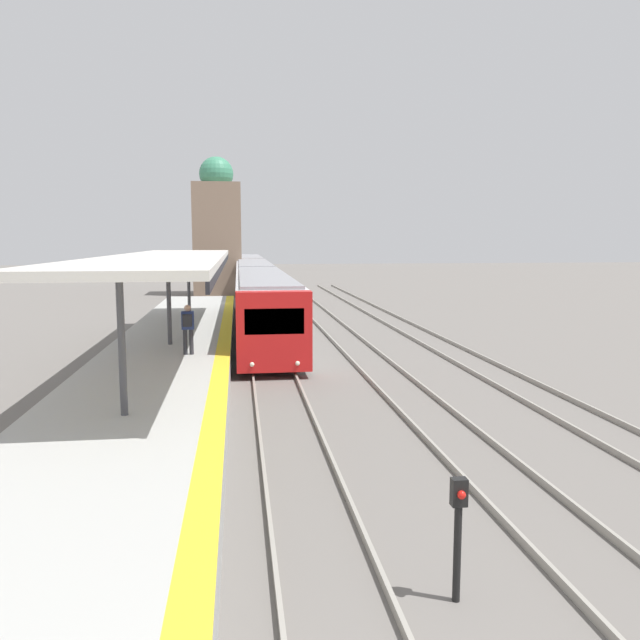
# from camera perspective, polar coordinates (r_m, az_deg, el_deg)

# --- Properties ---
(platform_canopy) EXTENTS (4.00, 23.48, 3.25)m
(platform_canopy) POSITION_cam_1_polar(r_m,az_deg,el_deg) (23.20, -13.65, 5.47)
(platform_canopy) COLOR beige
(platform_canopy) RESTS_ON station_platform
(person_on_platform) EXTENTS (0.40, 0.40, 1.66)m
(person_on_platform) POSITION_cam_1_polar(r_m,az_deg,el_deg) (21.11, -12.00, -0.48)
(person_on_platform) COLOR #2D2D33
(person_on_platform) RESTS_ON station_platform
(train_near) EXTENTS (2.54, 50.96, 3.07)m
(train_near) POSITION_cam_1_polar(r_m,az_deg,el_deg) (45.93, -6.05, 3.60)
(train_near) COLOR red
(train_near) RESTS_ON ground_plane
(signal_post_near) EXTENTS (0.20, 0.21, 1.65)m
(signal_post_near) POSITION_cam_1_polar(r_m,az_deg,el_deg) (8.54, 12.52, -17.84)
(signal_post_near) COLOR black
(signal_post_near) RESTS_ON ground_plane
(distant_domed_building) EXTENTS (4.00, 4.00, 11.63)m
(distant_domed_building) POSITION_cam_1_polar(r_m,az_deg,el_deg) (54.34, -9.36, 8.05)
(distant_domed_building) COLOR #89705B
(distant_domed_building) RESTS_ON ground_plane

